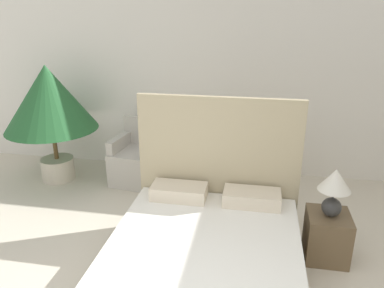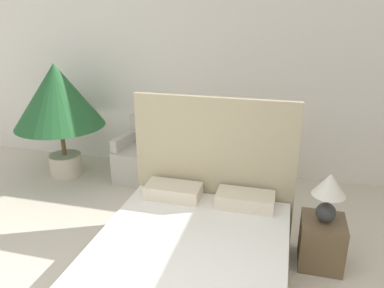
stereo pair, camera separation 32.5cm
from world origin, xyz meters
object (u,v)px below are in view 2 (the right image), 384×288
bed (192,258)px  nightstand (321,242)px  armchair_near_window_left (142,160)px  table_lamp (329,192)px  armchair_near_window_right (212,168)px  potted_palm (58,99)px

bed → nightstand: bed is taller
armchair_near_window_left → table_lamp: bearing=-22.4°
armchair_near_window_right → nightstand: size_ratio=1.85×
bed → nightstand: 1.29m
armchair_near_window_right → table_lamp: size_ratio=1.82×
armchair_near_window_right → potted_palm: 2.35m
nightstand → potted_palm: bearing=161.2°
bed → armchair_near_window_right: 2.00m
nightstand → bed: bearing=-150.3°
bed → potted_palm: (-2.43, 1.84, 0.85)m
potted_palm → nightstand: (3.54, -1.20, -0.92)m
table_lamp → potted_palm: bearing=161.1°
armchair_near_window_right → armchair_near_window_left: bearing=172.2°
potted_palm → nightstand: size_ratio=3.46×
armchair_near_window_right → potted_palm: bearing=175.9°
armchair_near_window_left → table_lamp: table_lamp is taller
bed → armchair_near_window_left: (-1.26, 1.99, -0.01)m
armchair_near_window_left → table_lamp: 2.79m
armchair_near_window_left → nightstand: size_ratio=1.85×
table_lamp → armchair_near_window_left: bearing=150.3°
bed → table_lamp: size_ratio=4.07×
potted_palm → armchair_near_window_left: bearing=7.0°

